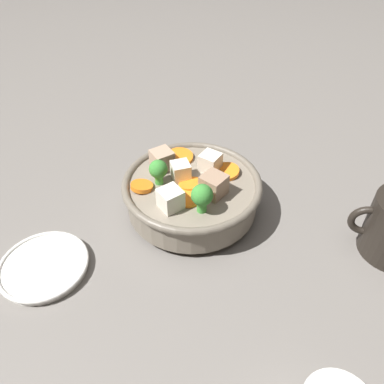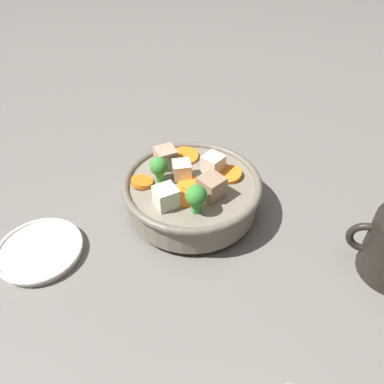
# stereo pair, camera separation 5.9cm
# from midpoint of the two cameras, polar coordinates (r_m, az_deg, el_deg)

# --- Properties ---
(ground_plane) EXTENTS (3.00, 3.00, 0.00)m
(ground_plane) POSITION_cam_midpoint_polar(r_m,az_deg,el_deg) (0.61, 2.74, -2.79)
(ground_plane) COLOR slate
(stirfry_bowl) EXTENTS (0.22, 0.22, 0.10)m
(stirfry_bowl) POSITION_cam_midpoint_polar(r_m,az_deg,el_deg) (0.58, 2.81, 0.07)
(stirfry_bowl) COLOR slate
(stirfry_bowl) RESTS_ON ground_plane
(side_saucer) EXTENTS (0.12, 0.12, 0.01)m
(side_saucer) POSITION_cam_midpoint_polar(r_m,az_deg,el_deg) (0.58, -19.49, -8.52)
(side_saucer) COLOR white
(side_saucer) RESTS_ON ground_plane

